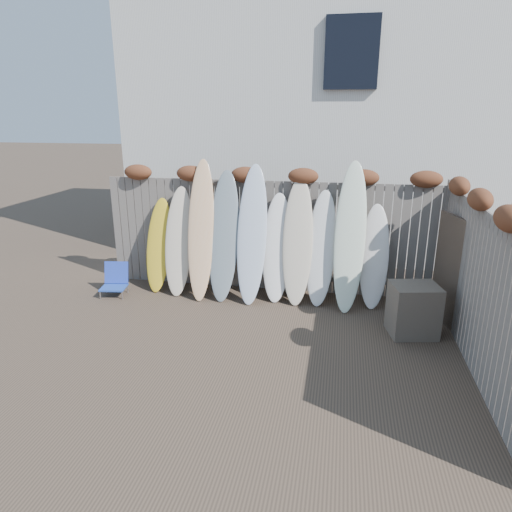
% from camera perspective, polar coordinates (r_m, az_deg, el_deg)
% --- Properties ---
extents(ground, '(80.00, 80.00, 0.00)m').
position_cam_1_polar(ground, '(6.41, -2.02, -11.77)').
color(ground, '#493A2D').
extents(back_fence, '(6.05, 0.28, 2.24)m').
position_cam_1_polar(back_fence, '(8.17, 1.96, 3.69)').
color(back_fence, slate).
rests_on(back_fence, ground).
extents(right_fence, '(0.28, 4.40, 2.24)m').
position_cam_1_polar(right_fence, '(6.29, 26.15, -2.83)').
color(right_fence, slate).
rests_on(right_fence, ground).
extents(house, '(8.50, 5.50, 6.33)m').
position_cam_1_polar(house, '(11.97, 7.40, 17.69)').
color(house, silver).
rests_on(house, ground).
extents(beach_chair, '(0.49, 0.51, 0.57)m').
position_cam_1_polar(beach_chair, '(8.57, -17.20, -2.88)').
color(beach_chair, '#2349B0').
rests_on(beach_chair, ground).
extents(wooden_crate, '(0.76, 0.67, 0.77)m').
position_cam_1_polar(wooden_crate, '(7.08, 19.07, -6.38)').
color(wooden_crate, '#483C36').
rests_on(wooden_crate, ground).
extents(lattice_panel, '(0.33, 1.10, 1.69)m').
position_cam_1_polar(lattice_panel, '(7.39, 23.40, -2.03)').
color(lattice_panel, brown).
rests_on(lattice_panel, ground).
extents(surfboard_0, '(0.50, 0.63, 1.67)m').
position_cam_1_polar(surfboard_0, '(8.47, -12.06, 1.35)').
color(surfboard_0, yellow).
rests_on(surfboard_0, ground).
extents(surfboard_1, '(0.52, 0.69, 1.89)m').
position_cam_1_polar(surfboard_1, '(8.23, -9.63, 1.83)').
color(surfboard_1, beige).
rests_on(surfboard_1, ground).
extents(surfboard_2, '(0.53, 0.87, 2.38)m').
position_cam_1_polar(surfboard_2, '(7.98, -6.88, 3.26)').
color(surfboard_2, '#EDC170').
rests_on(surfboard_2, ground).
extents(surfboard_3, '(0.53, 0.78, 2.20)m').
position_cam_1_polar(surfboard_3, '(7.90, -4.04, 2.53)').
color(surfboard_3, slate).
rests_on(surfboard_3, ground).
extents(surfboard_4, '(0.51, 0.82, 2.31)m').
position_cam_1_polar(surfboard_4, '(7.76, -0.51, 2.73)').
color(surfboard_4, silver).
rests_on(surfboard_4, ground).
extents(surfboard_5, '(0.51, 0.66, 1.83)m').
position_cam_1_polar(surfboard_5, '(7.85, 2.64, 1.05)').
color(surfboard_5, white).
rests_on(surfboard_5, ground).
extents(surfboard_6, '(0.53, 0.76, 2.09)m').
position_cam_1_polar(surfboard_6, '(7.75, 5.23, 1.80)').
color(surfboard_6, beige).
rests_on(surfboard_6, ground).
extents(surfboard_7, '(0.53, 0.71, 1.90)m').
position_cam_1_polar(surfboard_7, '(7.76, 8.15, 0.98)').
color(surfboard_7, white).
rests_on(surfboard_7, ground).
extents(surfboard_8, '(0.55, 0.87, 2.40)m').
position_cam_1_polar(surfboard_8, '(7.59, 11.66, 2.38)').
color(surfboard_8, white).
rests_on(surfboard_8, ground).
extents(surfboard_9, '(0.49, 0.62, 1.70)m').
position_cam_1_polar(surfboard_9, '(7.83, 14.57, -0.05)').
color(surfboard_9, white).
rests_on(surfboard_9, ground).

